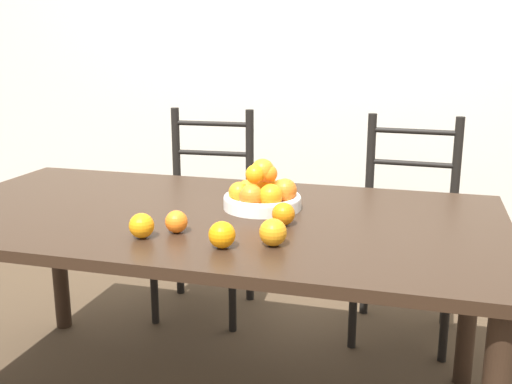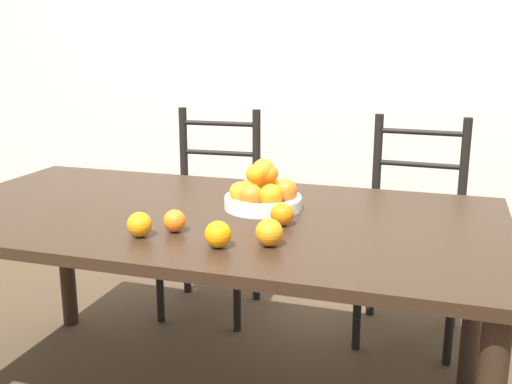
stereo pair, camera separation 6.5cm
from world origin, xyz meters
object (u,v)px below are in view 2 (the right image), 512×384
at_px(orange_loose_3, 218,234).
at_px(chair_left, 212,217).
at_px(chair_right, 412,235).
at_px(fruit_bowl, 263,194).
at_px(orange_loose_0, 140,225).
at_px(orange_loose_1, 269,232).
at_px(orange_loose_4, 175,221).
at_px(orange_loose_2, 282,214).

bearing_deg(orange_loose_3, chair_left, 112.83).
bearing_deg(chair_right, fruit_bowl, -121.43).
relative_size(orange_loose_0, chair_left, 0.08).
xyz_separation_m(orange_loose_0, orange_loose_3, (0.25, -0.02, 0.00)).
bearing_deg(fruit_bowl, orange_loose_3, -90.45).
height_order(orange_loose_1, orange_loose_4, orange_loose_1).
relative_size(fruit_bowl, orange_loose_0, 3.61).
distance_m(orange_loose_2, orange_loose_4, 0.33).
xyz_separation_m(orange_loose_2, chair_left, (-0.59, 0.87, -0.31)).
distance_m(orange_loose_0, chair_left, 1.17).
bearing_deg(orange_loose_3, orange_loose_4, 152.15).
bearing_deg(chair_left, orange_loose_3, -70.56).
height_order(orange_loose_3, chair_right, chair_right).
bearing_deg(orange_loose_0, orange_loose_3, -4.32).
bearing_deg(chair_left, fruit_bowl, -59.26).
height_order(orange_loose_0, orange_loose_4, orange_loose_0).
bearing_deg(orange_loose_0, orange_loose_4, 43.51).
height_order(orange_loose_2, orange_loose_4, orange_loose_2).
distance_m(orange_loose_0, orange_loose_2, 0.44).
height_order(orange_loose_3, chair_left, chair_left).
distance_m(orange_loose_4, chair_left, 1.12).
distance_m(orange_loose_0, orange_loose_1, 0.39).
xyz_separation_m(orange_loose_4, chair_left, (-0.30, 1.03, -0.31)).
xyz_separation_m(orange_loose_0, orange_loose_1, (0.39, 0.04, 0.00)).
bearing_deg(fruit_bowl, orange_loose_4, -118.66).
relative_size(fruit_bowl, orange_loose_1, 3.40).
bearing_deg(fruit_bowl, chair_left, 124.13).
xyz_separation_m(orange_loose_1, chair_left, (-0.61, 1.07, -0.31)).
xyz_separation_m(orange_loose_3, orange_loose_4, (-0.18, 0.09, -0.00)).
height_order(orange_loose_4, chair_right, chair_right).
xyz_separation_m(chair_left, chair_right, (0.95, 0.00, 0.00)).
bearing_deg(orange_loose_4, orange_loose_2, 28.78).
bearing_deg(orange_loose_1, orange_loose_3, -157.02).
bearing_deg(chair_left, orange_loose_0, -82.16).
bearing_deg(orange_loose_2, chair_left, 124.06).
bearing_deg(orange_loose_0, fruit_bowl, 57.39).
bearing_deg(chair_right, orange_loose_1, -105.38).
relative_size(orange_loose_2, chair_left, 0.07).
relative_size(fruit_bowl, chair_left, 0.27).
height_order(orange_loose_3, orange_loose_4, orange_loose_3).
bearing_deg(orange_loose_2, orange_loose_0, -147.64).
bearing_deg(orange_loose_1, orange_loose_2, 94.69).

